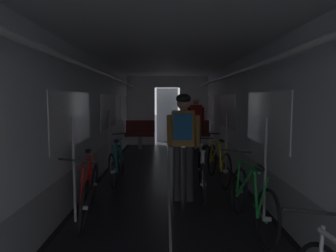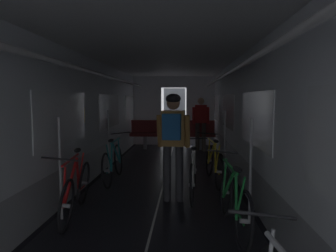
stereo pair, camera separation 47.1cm
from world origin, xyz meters
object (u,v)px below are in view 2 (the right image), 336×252
at_px(bicycle_yellow, 214,163).
at_px(person_cyclist_aisle, 173,135).
at_px(bicycle_white_in_aisle, 193,174).
at_px(bench_seat_far_left, 145,132).
at_px(bicycle_red, 76,189).
at_px(bicycle_green, 234,201).
at_px(bench_seat_far_right, 200,132).
at_px(person_standing_near_bench, 201,120).
at_px(bicycle_teal, 113,162).

height_order(bicycle_yellow, person_cyclist_aisle, person_cyclist_aisle).
bearing_deg(person_cyclist_aisle, bicycle_white_in_aisle, 38.54).
relative_size(bench_seat_far_left, bicycle_red, 0.58).
height_order(bicycle_green, person_cyclist_aisle, person_cyclist_aisle).
xyz_separation_m(bench_seat_far_right, bicycle_yellow, (0.09, -4.01, -0.18)).
xyz_separation_m(bicycle_red, person_standing_near_bench, (2.01, 5.48, 0.59)).
height_order(bicycle_red, bicycle_white_in_aisle, bicycle_red).
bearing_deg(person_cyclist_aisle, bicycle_green, -53.62).
bearing_deg(bicycle_red, person_cyclist_aisle, 28.03).
xyz_separation_m(bicycle_red, bicycle_teal, (0.09, 1.83, 0.00)).
bearing_deg(bicycle_red, bicycle_yellow, 41.49).
height_order(bench_seat_far_right, bicycle_yellow, bench_seat_far_right).
bearing_deg(person_standing_near_bench, bicycle_yellow, -88.69).
relative_size(bench_seat_far_left, bicycle_yellow, 0.58).
height_order(bench_seat_far_right, person_standing_near_bench, person_standing_near_bench).
xyz_separation_m(bench_seat_far_left, person_cyclist_aisle, (1.13, -5.15, 0.50)).
height_order(bench_seat_far_right, bicycle_red, bench_seat_far_right).
bearing_deg(bench_seat_far_left, bicycle_green, -72.84).
bearing_deg(bicycle_yellow, bench_seat_far_right, 91.23).
xyz_separation_m(bicycle_teal, person_cyclist_aisle, (1.24, -1.12, 0.69)).
height_order(bicycle_yellow, person_standing_near_bench, person_standing_near_bench).
xyz_separation_m(bench_seat_far_left, bench_seat_far_right, (1.80, 0.00, 0.00)).
height_order(bicycle_green, bicycle_white_in_aisle, bicycle_green).
xyz_separation_m(bicycle_yellow, person_cyclist_aisle, (-0.76, -1.14, 0.69)).
bearing_deg(person_standing_near_bench, person_cyclist_aisle, -98.06).
distance_m(bicycle_teal, person_cyclist_aisle, 1.81).
distance_m(bench_seat_far_right, bicycle_yellow, 4.01).
distance_m(bicycle_yellow, bicycle_green, 2.22).
bearing_deg(bicycle_red, bicycle_teal, 87.20).
relative_size(bicycle_red, bicycle_teal, 1.00).
bearing_deg(bicycle_green, bicycle_red, 170.08).
xyz_separation_m(person_cyclist_aisle, bicycle_white_in_aisle, (0.33, 0.26, -0.69)).
bearing_deg(bicycle_green, bench_seat_far_left, 107.16).
bearing_deg(bicycle_white_in_aisle, bicycle_green, -70.97).
height_order(bench_seat_far_right, person_cyclist_aisle, person_cyclist_aisle).
bearing_deg(bicycle_yellow, bicycle_white_in_aisle, -115.99).
bearing_deg(bicycle_yellow, bicycle_green, -89.04).
height_order(bench_seat_far_left, person_cyclist_aisle, person_cyclist_aisle).
xyz_separation_m(bench_seat_far_left, bicycle_yellow, (1.89, -4.01, -0.18)).
xyz_separation_m(bicycle_green, person_cyclist_aisle, (-0.80, 1.08, 0.69)).
height_order(bicycle_teal, person_cyclist_aisle, person_cyclist_aisle).
relative_size(bench_seat_far_left, person_standing_near_bench, 0.58).
xyz_separation_m(bicycle_red, person_cyclist_aisle, (1.33, 0.71, 0.69)).
height_order(bicycle_yellow, bicycle_white_in_aisle, bicycle_yellow).
distance_m(person_cyclist_aisle, person_standing_near_bench, 4.82).
bearing_deg(person_standing_near_bench, bicycle_green, -88.82).
bearing_deg(person_standing_near_bench, bicycle_red, -110.12).
bearing_deg(bicycle_red, bicycle_white_in_aisle, 30.33).
relative_size(bicycle_red, person_cyclist_aisle, 0.98).
height_order(bicycle_teal, person_standing_near_bench, person_standing_near_bench).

